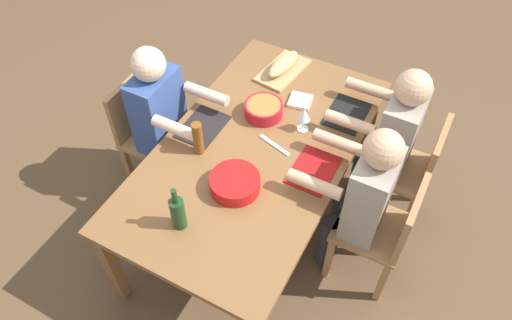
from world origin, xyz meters
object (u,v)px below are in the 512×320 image
Objects in this scene: diner_far_center at (164,116)px; napkin_stack at (300,101)px; diner_near_right at (391,135)px; dining_table at (256,156)px; chair_far_center at (146,130)px; chair_near_center at (386,229)px; beer_bottle at (198,138)px; chair_near_right at (412,168)px; cutting_board at (283,71)px; diner_near_center at (362,195)px; serving_bowl_greens at (235,182)px; bread_loaf at (283,64)px; wine_bottle at (178,212)px; wine_glass at (304,115)px; serving_bowl_fruit at (264,109)px.

diner_far_center is 8.57× the size of napkin_stack.
dining_table is at bearing 127.95° from diner_near_right.
chair_far_center reaches higher than dining_table.
beer_bottle is at bearing 99.05° from chair_near_center.
chair_near_right is 0.83m from napkin_stack.
chair_far_center is at bearing 117.73° from napkin_stack.
cutting_board is at bearing -7.02° from beer_bottle.
chair_far_center is 1.53m from diner_near_center.
bread_loaf is (1.03, 0.21, 0.02)m from serving_bowl_greens.
chair_near_right is at bearing -72.99° from chair_far_center.
diner_far_center is (-0.00, -0.18, 0.21)m from chair_far_center.
diner_near_center is 0.98m from beer_bottle.
chair_far_center is 1.07m from wine_bottle.
wine_glass is (0.27, -1.03, 0.37)m from chair_far_center.
chair_near_right is 6.07× the size of napkin_stack.
dining_table is 0.31m from serving_bowl_fruit.
diner_near_right is at bearing -32.85° from wine_bottle.
dining_table is 0.34m from serving_bowl_greens.
chair_near_right reaches higher than serving_bowl_greens.
bread_loaf is at bearing 11.49° from serving_bowl_greens.
dining_table is 13.53× the size of napkin_stack.
chair_near_right is at bearing -58.54° from dining_table.
beer_bottle is 1.57× the size of napkin_stack.
serving_bowl_greens reaches higher than cutting_board.
bread_loaf is 0.90m from beer_bottle.
diner_far_center is at bearing 90.00° from chair_near_center.
serving_bowl_fruit is 1.09× the size of beer_bottle.
diner_near_center reaches higher than wine_bottle.
serving_bowl_greens is 0.96× the size of wine_bottle.
cutting_board reaches higher than dining_table.
bread_loaf is 0.56m from wine_glass.
chair_far_center is 1.00× the size of chair_near_center.
diner_far_center is 4.14× the size of wine_bottle.
serving_bowl_greens is (-0.84, 0.63, 0.09)m from diner_near_right.
chair_near_right is 1.78m from chair_far_center.
chair_near_center reaches higher than serving_bowl_fruit.
wine_bottle reaches higher than serving_bowl_greens.
diner_near_right is at bearing -53.50° from beer_bottle.
chair_far_center is 1.70m from chair_near_center.
diner_near_right reaches higher than cutting_board.
diner_far_center reaches higher than chair_far_center.
serving_bowl_greens reaches higher than napkin_stack.
diner_far_center is 0.88m from napkin_stack.
serving_bowl_fruit is 1.71× the size of napkin_stack.
serving_bowl_greens is 1.05m from bread_loaf.
diner_near_center is 7.23× the size of wine_glass.
chair_far_center is at bearing 70.39° from serving_bowl_greens.
serving_bowl_fruit reaches higher than cutting_board.
cutting_board is 0.06m from bread_loaf.
serving_bowl_fruit is at bearing 18.46° from dining_table.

